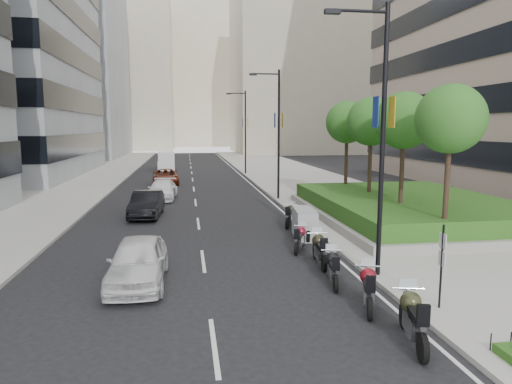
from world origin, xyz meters
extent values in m
plane|color=black|center=(0.00, 0.00, 0.00)|extent=(160.00, 160.00, 0.00)
cube|color=#9E9B93|center=(9.00, 30.00, 0.07)|extent=(10.00, 100.00, 0.15)
cube|color=#9E9B93|center=(-12.00, 30.00, 0.07)|extent=(8.00, 100.00, 0.15)
cube|color=silver|center=(3.70, 30.00, 0.01)|extent=(0.12, 100.00, 0.01)
cube|color=silver|center=(-1.50, 30.00, 0.01)|extent=(0.12, 100.00, 0.01)
cube|color=gray|center=(-24.00, 70.00, 15.00)|extent=(22.00, 26.00, 30.00)
cube|color=#B7AD93|center=(22.00, 80.00, 18.00)|extent=(28.00, 24.00, 36.00)
cube|color=#B7AD93|center=(-18.00, 100.00, 17.00)|extent=(26.00, 24.00, 34.00)
cube|color=#B7AD93|center=(2.00, 120.00, 19.00)|extent=(30.00, 24.00, 38.00)
cube|color=gray|center=(10.00, 10.00, 0.35)|extent=(10.00, 14.00, 0.40)
cube|color=#1C4413|center=(10.00, 10.00, 0.95)|extent=(9.40, 13.40, 0.80)
cylinder|color=#332319|center=(8.50, 4.00, 2.55)|extent=(0.22, 0.22, 4.00)
sphere|color=#22591C|center=(8.50, 4.00, 5.45)|extent=(2.80, 2.80, 2.80)
cylinder|color=#332319|center=(8.50, 8.00, 2.55)|extent=(0.22, 0.22, 4.00)
sphere|color=#22591C|center=(8.50, 8.00, 5.45)|extent=(2.80, 2.80, 2.80)
cylinder|color=#332319|center=(8.50, 12.00, 2.55)|extent=(0.22, 0.22, 4.00)
sphere|color=#22591C|center=(8.50, 12.00, 5.45)|extent=(2.80, 2.80, 2.80)
cylinder|color=#332319|center=(8.50, 16.00, 2.55)|extent=(0.22, 0.22, 4.00)
sphere|color=#22591C|center=(8.50, 16.00, 5.45)|extent=(2.80, 2.80, 2.80)
cylinder|color=black|center=(4.30, 1.00, 4.50)|extent=(0.16, 0.16, 9.00)
cylinder|color=black|center=(3.40, 1.00, 8.70)|extent=(1.80, 0.10, 0.10)
cube|color=black|center=(2.50, 1.00, 8.65)|extent=(0.50, 0.22, 0.14)
cube|color=gold|center=(4.58, 1.00, 5.60)|extent=(0.02, 0.45, 1.00)
cube|color=navy|center=(4.02, 1.00, 5.60)|extent=(0.02, 0.45, 1.00)
cylinder|color=black|center=(4.30, 18.00, 4.50)|extent=(0.16, 0.16, 9.00)
cylinder|color=black|center=(3.40, 18.00, 8.70)|extent=(1.80, 0.10, 0.10)
cube|color=black|center=(2.50, 18.00, 8.65)|extent=(0.50, 0.22, 0.14)
cube|color=gold|center=(4.58, 18.00, 5.60)|extent=(0.02, 0.45, 1.00)
cube|color=navy|center=(4.02, 18.00, 5.60)|extent=(0.02, 0.45, 1.00)
cylinder|color=black|center=(4.30, 36.00, 4.50)|extent=(0.16, 0.16, 9.00)
cylinder|color=black|center=(3.40, 36.00, 8.70)|extent=(1.80, 0.10, 0.10)
cube|color=black|center=(2.50, 36.00, 8.65)|extent=(0.50, 0.22, 0.14)
cube|color=gold|center=(4.58, 36.00, 5.60)|extent=(0.02, 0.45, 1.00)
cube|color=navy|center=(4.02, 36.00, 5.60)|extent=(0.02, 0.45, 1.00)
cylinder|color=black|center=(4.80, -2.00, 1.25)|extent=(0.06, 0.06, 2.50)
cube|color=silver|center=(4.80, -2.00, 2.05)|extent=(0.02, 0.32, 0.42)
cube|color=silver|center=(4.80, -2.00, 1.55)|extent=(0.02, 0.32, 0.42)
cylinder|color=black|center=(2.96, -4.47, 0.33)|extent=(0.28, 0.68, 0.67)
cylinder|color=black|center=(3.37, -2.79, 0.33)|extent=(0.28, 0.68, 0.67)
cube|color=silver|center=(3.15, -3.68, 0.52)|extent=(0.53, 0.97, 0.45)
sphere|color=#30321C|center=(3.23, -3.33, 0.93)|extent=(0.52, 0.52, 0.52)
cube|color=black|center=(3.07, -3.99, 0.86)|extent=(0.49, 0.86, 0.17)
cylinder|color=silver|center=(3.30, -3.05, 1.17)|extent=(0.79, 0.24, 0.05)
cylinder|color=black|center=(2.71, -2.16, 0.31)|extent=(0.31, 0.63, 0.62)
cylinder|color=black|center=(3.23, -0.65, 0.31)|extent=(0.31, 0.63, 0.62)
cube|color=silver|center=(2.95, -1.45, 0.48)|extent=(0.56, 0.90, 0.42)
sphere|color=maroon|center=(3.06, -1.14, 0.86)|extent=(0.48, 0.48, 0.48)
cube|color=black|center=(2.85, -1.74, 0.80)|extent=(0.51, 0.80, 0.16)
cylinder|color=silver|center=(3.15, -0.89, 1.08)|extent=(0.72, 0.29, 0.05)
cylinder|color=black|center=(2.47, -0.05, 0.29)|extent=(0.22, 0.59, 0.58)
cylinder|color=black|center=(2.76, 1.42, 0.29)|extent=(0.22, 0.59, 0.58)
cube|color=silver|center=(2.60, 0.64, 0.45)|extent=(0.43, 0.83, 0.39)
sphere|color=black|center=(2.66, 0.94, 0.80)|extent=(0.45, 0.45, 0.45)
cube|color=black|center=(2.55, 0.37, 0.75)|extent=(0.39, 0.74, 0.15)
cylinder|color=silver|center=(2.71, 1.19, 1.01)|extent=(0.69, 0.18, 0.05)
cylinder|color=black|center=(2.71, 1.98, 0.31)|extent=(0.18, 0.64, 0.63)
cylinder|color=black|center=(2.86, 3.60, 0.31)|extent=(0.18, 0.64, 0.63)
cube|color=silver|center=(2.78, 2.74, 0.49)|extent=(0.38, 0.88, 0.43)
sphere|color=black|center=(2.81, 3.07, 0.87)|extent=(0.49, 0.49, 0.49)
cube|color=black|center=(2.76, 2.44, 0.81)|extent=(0.35, 0.78, 0.16)
cylinder|color=silver|center=(2.84, 3.34, 1.09)|extent=(0.75, 0.12, 0.05)
cylinder|color=black|center=(2.25, 4.22, 0.27)|extent=(0.32, 0.54, 0.55)
cylinder|color=black|center=(2.84, 5.51, 0.27)|extent=(0.32, 0.54, 0.55)
cube|color=silver|center=(2.53, 4.82, 0.42)|extent=(0.55, 0.79, 0.37)
sphere|color=maroon|center=(2.65, 5.09, 0.76)|extent=(0.42, 0.42, 0.42)
cube|color=black|center=(2.42, 4.58, 0.71)|extent=(0.50, 0.71, 0.14)
cylinder|color=silver|center=(2.75, 5.31, 0.95)|extent=(0.61, 0.31, 0.04)
cylinder|color=black|center=(3.20, 6.12, 0.33)|extent=(0.20, 0.68, 0.67)
cylinder|color=black|center=(3.39, 7.83, 0.33)|extent=(0.20, 0.68, 0.67)
cube|color=gray|center=(3.30, 6.98, 0.70)|extent=(1.15, 2.34, 1.34)
cylinder|color=black|center=(2.93, 8.92, 0.30)|extent=(0.34, 0.59, 0.59)
cylinder|color=black|center=(3.53, 10.33, 0.30)|extent=(0.34, 0.59, 0.59)
cube|color=silver|center=(3.21, 9.58, 0.46)|extent=(0.58, 0.86, 0.40)
sphere|color=black|center=(3.33, 9.87, 0.82)|extent=(0.46, 0.46, 0.46)
cube|color=black|center=(3.10, 9.32, 0.77)|extent=(0.53, 0.77, 0.15)
cylinder|color=silver|center=(3.43, 10.11, 1.03)|extent=(0.67, 0.32, 0.05)
imported|color=silver|center=(-3.70, 1.71, 0.76)|extent=(1.86, 4.50, 1.53)
imported|color=black|center=(-4.37, 13.29, 0.74)|extent=(1.84, 4.56, 1.47)
imported|color=white|center=(-3.81, 19.78, 0.68)|extent=(2.21, 4.80, 1.36)
imported|color=#611B0B|center=(-3.95, 28.64, 0.69)|extent=(2.56, 5.07, 1.37)
cube|color=white|center=(-4.49, 43.58, 1.04)|extent=(2.10, 5.05, 2.09)
cube|color=white|center=(-4.49, 41.69, 0.55)|extent=(1.94, 1.27, 1.09)
cylinder|color=black|center=(-5.28, 41.79, 0.35)|extent=(0.25, 0.70, 0.70)
cylinder|color=black|center=(-3.69, 41.79, 0.35)|extent=(0.25, 0.70, 0.70)
cylinder|color=black|center=(-5.28, 45.17, 0.35)|extent=(0.25, 0.70, 0.70)
cylinder|color=black|center=(-3.69, 45.17, 0.35)|extent=(0.25, 0.70, 0.70)
camera|label=1|loc=(-2.05, -13.17, 5.11)|focal=32.00mm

